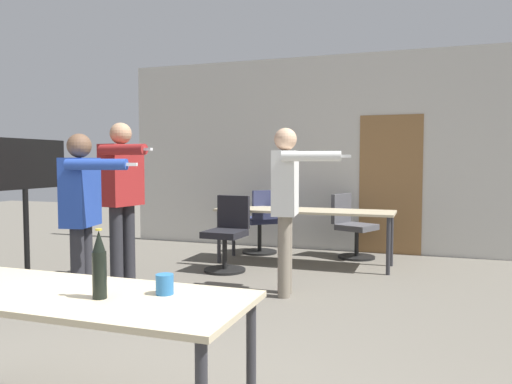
{
  "coord_description": "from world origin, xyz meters",
  "views": [
    {
      "loc": [
        1.62,
        -1.5,
        1.38
      ],
      "look_at": [
        0.17,
        2.71,
        1.1
      ],
      "focal_mm": 35.0,
      "sensor_mm": 36.0,
      "label": 1
    }
  ],
  "objects_px": {
    "person_far_watching": "(82,205)",
    "person_near_casual": "(287,194)",
    "office_chair_side_rolled": "(262,223)",
    "beer_bottle": "(99,266)",
    "office_chair_mid_tucked": "(227,236)",
    "drink_cup": "(165,284)",
    "person_right_polo": "(123,187)",
    "office_chair_near_pushed": "(352,228)",
    "tv_screen": "(25,191)"
  },
  "relations": [
    {
      "from": "office_chair_near_pushed",
      "to": "beer_bottle",
      "type": "distance_m",
      "value": 5.21
    },
    {
      "from": "tv_screen",
      "to": "office_chair_side_rolled",
      "type": "relative_size",
      "value": 1.7
    },
    {
      "from": "person_far_watching",
      "to": "tv_screen",
      "type": "bearing_deg",
      "value": -129.4
    },
    {
      "from": "person_far_watching",
      "to": "office_chair_near_pushed",
      "type": "height_order",
      "value": "person_far_watching"
    },
    {
      "from": "office_chair_mid_tucked",
      "to": "office_chair_near_pushed",
      "type": "bearing_deg",
      "value": -131.82
    },
    {
      "from": "office_chair_side_rolled",
      "to": "office_chair_near_pushed",
      "type": "bearing_deg",
      "value": -35.3
    },
    {
      "from": "beer_bottle",
      "to": "drink_cup",
      "type": "xyz_separation_m",
      "value": [
        0.25,
        0.16,
        -0.11
      ]
    },
    {
      "from": "person_right_polo",
      "to": "office_chair_near_pushed",
      "type": "xyz_separation_m",
      "value": [
        2.24,
        2.32,
        -0.67
      ]
    },
    {
      "from": "office_chair_side_rolled",
      "to": "drink_cup",
      "type": "distance_m",
      "value": 4.99
    },
    {
      "from": "person_far_watching",
      "to": "person_right_polo",
      "type": "xyz_separation_m",
      "value": [
        -0.29,
        1.06,
        0.1
      ]
    },
    {
      "from": "beer_bottle",
      "to": "office_chair_near_pushed",
      "type": "bearing_deg",
      "value": 85.11
    },
    {
      "from": "tv_screen",
      "to": "drink_cup",
      "type": "distance_m",
      "value": 3.8
    },
    {
      "from": "office_chair_side_rolled",
      "to": "office_chair_mid_tucked",
      "type": "relative_size",
      "value": 1.02
    },
    {
      "from": "office_chair_side_rolled",
      "to": "beer_bottle",
      "type": "distance_m",
      "value": 5.11
    },
    {
      "from": "office_chair_near_pushed",
      "to": "drink_cup",
      "type": "relative_size",
      "value": 9.19
    },
    {
      "from": "person_far_watching",
      "to": "office_chair_side_rolled",
      "type": "height_order",
      "value": "person_far_watching"
    },
    {
      "from": "office_chair_side_rolled",
      "to": "beer_bottle",
      "type": "bearing_deg",
      "value": -122.53
    },
    {
      "from": "person_far_watching",
      "to": "person_near_casual",
      "type": "xyz_separation_m",
      "value": [
        1.61,
        1.13,
        0.06
      ]
    },
    {
      "from": "person_far_watching",
      "to": "office_chair_mid_tucked",
      "type": "bearing_deg",
      "value": 151.58
    },
    {
      "from": "office_chair_mid_tucked",
      "to": "drink_cup",
      "type": "bearing_deg",
      "value": 111.44
    },
    {
      "from": "beer_bottle",
      "to": "drink_cup",
      "type": "relative_size",
      "value": 3.37
    },
    {
      "from": "person_right_polo",
      "to": "office_chair_near_pushed",
      "type": "distance_m",
      "value": 3.29
    },
    {
      "from": "office_chair_side_rolled",
      "to": "beer_bottle",
      "type": "height_order",
      "value": "beer_bottle"
    },
    {
      "from": "office_chair_side_rolled",
      "to": "office_chair_near_pushed",
      "type": "distance_m",
      "value": 1.32
    },
    {
      "from": "person_near_casual",
      "to": "drink_cup",
      "type": "distance_m",
      "value": 2.78
    },
    {
      "from": "office_chair_side_rolled",
      "to": "drink_cup",
      "type": "height_order",
      "value": "office_chair_side_rolled"
    },
    {
      "from": "tv_screen",
      "to": "person_right_polo",
      "type": "bearing_deg",
      "value": -67.03
    },
    {
      "from": "office_chair_mid_tucked",
      "to": "drink_cup",
      "type": "height_order",
      "value": "office_chair_mid_tucked"
    },
    {
      "from": "tv_screen",
      "to": "drink_cup",
      "type": "bearing_deg",
      "value": -126.92
    },
    {
      "from": "office_chair_near_pushed",
      "to": "drink_cup",
      "type": "distance_m",
      "value": 5.03
    },
    {
      "from": "person_far_watching",
      "to": "office_chair_mid_tucked",
      "type": "xyz_separation_m",
      "value": [
        0.58,
        2.03,
        -0.55
      ]
    },
    {
      "from": "tv_screen",
      "to": "beer_bottle",
      "type": "bearing_deg",
      "value": -131.3
    },
    {
      "from": "tv_screen",
      "to": "person_far_watching",
      "type": "xyz_separation_m",
      "value": [
        1.27,
        -0.65,
        -0.06
      ]
    },
    {
      "from": "person_right_polo",
      "to": "office_chair_near_pushed",
      "type": "height_order",
      "value": "person_right_polo"
    },
    {
      "from": "drink_cup",
      "to": "beer_bottle",
      "type": "bearing_deg",
      "value": -146.98
    },
    {
      "from": "person_near_casual",
      "to": "person_right_polo",
      "type": "relative_size",
      "value": 0.95
    },
    {
      "from": "person_near_casual",
      "to": "office_chair_side_rolled",
      "type": "height_order",
      "value": "person_near_casual"
    },
    {
      "from": "person_far_watching",
      "to": "person_right_polo",
      "type": "bearing_deg",
      "value": -177.34
    },
    {
      "from": "person_near_casual",
      "to": "office_chair_mid_tucked",
      "type": "bearing_deg",
      "value": -138.78
    },
    {
      "from": "person_near_casual",
      "to": "office_chair_side_rolled",
      "type": "relative_size",
      "value": 1.79
    },
    {
      "from": "office_chair_near_pushed",
      "to": "tv_screen",
      "type": "bearing_deg",
      "value": -25.91
    },
    {
      "from": "person_right_polo",
      "to": "office_chair_side_rolled",
      "type": "height_order",
      "value": "person_right_polo"
    },
    {
      "from": "tv_screen",
      "to": "drink_cup",
      "type": "xyz_separation_m",
      "value": [
        3.03,
        -2.28,
        -0.26
      ]
    },
    {
      "from": "office_chair_side_rolled",
      "to": "beer_bottle",
      "type": "relative_size",
      "value": 2.89
    },
    {
      "from": "person_far_watching",
      "to": "beer_bottle",
      "type": "height_order",
      "value": "person_far_watching"
    },
    {
      "from": "drink_cup",
      "to": "office_chair_near_pushed",
      "type": "bearing_deg",
      "value": 87.82
    },
    {
      "from": "office_chair_mid_tucked",
      "to": "office_chair_side_rolled",
      "type": "bearing_deg",
      "value": -89.33
    },
    {
      "from": "person_near_casual",
      "to": "drink_cup",
      "type": "bearing_deg",
      "value": -4.22
    },
    {
      "from": "person_far_watching",
      "to": "drink_cup",
      "type": "bearing_deg",
      "value": 34.82
    },
    {
      "from": "office_chair_near_pushed",
      "to": "person_right_polo",
      "type": "bearing_deg",
      "value": -20.24
    }
  ]
}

